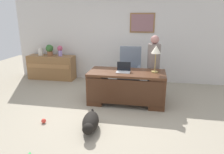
% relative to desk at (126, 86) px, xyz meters
% --- Properties ---
extents(ground_plane, '(12.00, 12.00, 0.00)m').
position_rel_desk_xyz_m(ground_plane, '(-0.43, -0.67, -0.42)').
color(ground_plane, '#9E937F').
extents(back_wall, '(7.00, 0.16, 2.70)m').
position_rel_desk_xyz_m(back_wall, '(-0.43, 1.93, 0.93)').
color(back_wall, silver).
rests_on(back_wall, ground_plane).
extents(desk, '(1.79, 0.83, 0.78)m').
position_rel_desk_xyz_m(desk, '(0.00, 0.00, 0.00)').
color(desk, '#4C2B19').
rests_on(desk, ground_plane).
extents(credenza, '(1.54, 0.50, 0.79)m').
position_rel_desk_xyz_m(credenza, '(-2.69, 1.58, -0.03)').
color(credenza, olive).
rests_on(credenza, ground_plane).
extents(armchair, '(0.60, 0.59, 1.21)m').
position_rel_desk_xyz_m(armchair, '(-0.03, 1.05, 0.10)').
color(armchair, slate).
rests_on(armchair, ground_plane).
extents(person_standing, '(0.32, 0.32, 1.58)m').
position_rel_desk_xyz_m(person_standing, '(0.61, 0.62, 0.39)').
color(person_standing, '#262323').
rests_on(person_standing, ground_plane).
extents(dog_lying, '(0.39, 0.82, 0.30)m').
position_rel_desk_xyz_m(dog_lying, '(-0.50, -1.37, -0.27)').
color(dog_lying, black).
rests_on(dog_lying, ground_plane).
extents(laptop, '(0.32, 0.22, 0.23)m').
position_rel_desk_xyz_m(laptop, '(-0.08, 0.00, 0.41)').
color(laptop, '#B2B5BA').
rests_on(laptop, desk).
extents(desk_lamp, '(0.22, 0.22, 0.62)m').
position_rel_desk_xyz_m(desk_lamp, '(0.64, 0.10, 0.85)').
color(desk_lamp, '#9E8447').
rests_on(desk_lamp, desk).
extents(vase_with_flowers, '(0.17, 0.17, 0.33)m').
position_rel_desk_xyz_m(vase_with_flowers, '(-2.35, 1.58, 0.55)').
color(vase_with_flowers, '#9E88D1').
rests_on(vase_with_flowers, credenza).
extents(vase_empty, '(0.16, 0.16, 0.24)m').
position_rel_desk_xyz_m(vase_empty, '(-3.04, 1.58, 0.48)').
color(vase_empty, silver).
rests_on(vase_empty, credenza).
extents(potted_plant, '(0.24, 0.24, 0.36)m').
position_rel_desk_xyz_m(potted_plant, '(-2.71, 1.58, 0.56)').
color(potted_plant, brown).
rests_on(potted_plant, credenza).
extents(dog_toy_ball, '(0.09, 0.09, 0.09)m').
position_rel_desk_xyz_m(dog_toy_ball, '(-1.49, -1.29, -0.38)').
color(dog_toy_ball, '#E53F33').
rests_on(dog_toy_ball, ground_plane).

